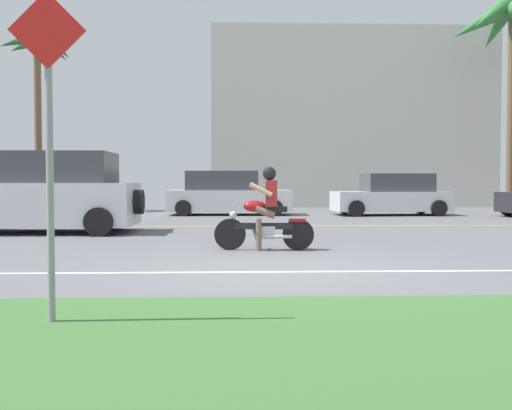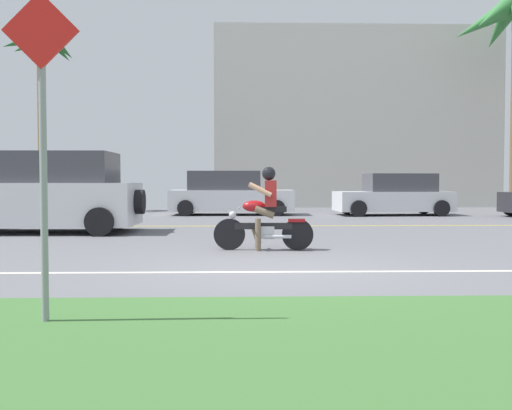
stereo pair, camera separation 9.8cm
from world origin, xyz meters
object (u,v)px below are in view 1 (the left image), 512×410
at_px(suv_nearby, 43,194).
at_px(parked_car_2, 392,196).
at_px(parked_car_0, 62,196).
at_px(palm_tree_1, 37,54).
at_px(motorcyclist, 265,215).
at_px(parked_car_1, 227,194).
at_px(street_sign, 49,126).

bearing_deg(suv_nearby, parked_car_2, 34.17).
xyz_separation_m(parked_car_0, palm_tree_1, (-1.54, 2.19, 5.58)).
height_order(motorcyclist, suv_nearby, suv_nearby).
bearing_deg(parked_car_1, motorcyclist, -85.97).
height_order(motorcyclist, parked_car_1, parked_car_1).
height_order(palm_tree_1, street_sign, palm_tree_1).
bearing_deg(parked_car_0, motorcyclist, -59.52).
bearing_deg(street_sign, parked_car_0, 105.55).
distance_m(suv_nearby, parked_car_0, 8.00).
relative_size(parked_car_1, parked_car_2, 1.08).
relative_size(parked_car_0, parked_car_2, 1.06).
distance_m(parked_car_1, street_sign, 16.58).
bearing_deg(suv_nearby, street_sign, -72.13).
xyz_separation_m(parked_car_0, parked_car_1, (6.00, -0.52, 0.07)).
relative_size(parked_car_2, palm_tree_1, 0.55).
bearing_deg(street_sign, suv_nearby, 107.87).
bearing_deg(palm_tree_1, motorcyclist, -58.75).
bearing_deg(parked_car_1, palm_tree_1, 160.24).
xyz_separation_m(motorcyclist, parked_car_0, (-6.78, 11.52, 0.05)).
xyz_separation_m(suv_nearby, street_sign, (2.98, -9.23, 0.74)).
height_order(parked_car_2, street_sign, street_sign).
bearing_deg(parked_car_0, street_sign, -74.45).
height_order(motorcyclist, palm_tree_1, palm_tree_1).
bearing_deg(street_sign, motorcyclist, 69.65).
relative_size(parked_car_1, palm_tree_1, 0.60).
height_order(parked_car_2, palm_tree_1, palm_tree_1).
bearing_deg(parked_car_2, motorcyclist, -115.63).
bearing_deg(parked_car_1, suv_nearby, -120.25).
distance_m(parked_car_0, parked_car_1, 6.03).
xyz_separation_m(suv_nearby, palm_tree_1, (-3.30, 9.99, 5.33)).
distance_m(suv_nearby, street_sign, 9.73).
xyz_separation_m(parked_car_2, palm_tree_1, (-13.39, 3.13, 5.56)).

